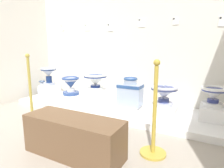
# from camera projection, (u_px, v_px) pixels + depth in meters

# --- Properties ---
(ground_plane) EXTENTS (6.00, 5.51, 0.02)m
(ground_plane) POSITION_uv_depth(u_px,v_px,m) (51.00, 150.00, 2.03)
(ground_plane) COLOR #A3998C
(wall_back) EXTENTS (4.20, 0.06, 3.10)m
(wall_back) POSITION_uv_depth(u_px,v_px,m) (127.00, 22.00, 3.46)
(wall_back) COLOR silver
(wall_back) RESTS_ON ground_plane
(display_platform) EXTENTS (3.60, 0.99, 0.09)m
(display_platform) POSITION_uv_depth(u_px,v_px,m) (113.00, 108.00, 3.27)
(display_platform) COLOR white
(display_platform) RESTS_ON ground_plane
(plinth_block_broad_patterned) EXTENTS (0.37, 0.29, 0.21)m
(plinth_block_broad_patterned) POSITION_uv_depth(u_px,v_px,m) (50.00, 90.00, 3.98)
(plinth_block_broad_patterned) COLOR white
(plinth_block_broad_patterned) RESTS_ON display_platform
(antique_toilet_broad_patterned) EXTENTS (0.33, 0.33, 0.38)m
(antique_toilet_broad_patterned) POSITION_uv_depth(u_px,v_px,m) (49.00, 73.00, 3.91)
(antique_toilet_broad_patterned) COLOR #A9B3CC
(antique_toilet_broad_patterned) RESTS_ON plinth_block_broad_patterned
(plinth_block_slender_white) EXTENTS (0.34, 0.32, 0.11)m
(plinth_block_slender_white) POSITION_uv_depth(u_px,v_px,m) (71.00, 97.00, 3.62)
(plinth_block_slender_white) COLOR white
(plinth_block_slender_white) RESTS_ON display_platform
(antique_toilet_slender_white) EXTENTS (0.32, 0.32, 0.33)m
(antique_toilet_slender_white) POSITION_uv_depth(u_px,v_px,m) (71.00, 84.00, 3.57)
(antique_toilet_slender_white) COLOR #2D498B
(antique_toilet_slender_white) RESTS_ON plinth_block_slender_white
(plinth_block_squat_floral) EXTENTS (0.29, 0.37, 0.26)m
(plinth_block_squat_floral) POSITION_uv_depth(u_px,v_px,m) (96.00, 97.00, 3.35)
(plinth_block_squat_floral) COLOR white
(plinth_block_squat_floral) RESTS_ON display_platform
(antique_toilet_squat_floral) EXTENTS (0.41, 0.41, 0.28)m
(antique_toilet_squat_floral) POSITION_uv_depth(u_px,v_px,m) (95.00, 79.00, 3.29)
(antique_toilet_squat_floral) COLOR white
(antique_toilet_squat_floral) RESTS_ON plinth_block_squat_floral
(plinth_block_central_ornate) EXTENTS (0.33, 0.29, 0.04)m
(plinth_block_central_ornate) POSITION_uv_depth(u_px,v_px,m) (130.00, 106.00, 3.17)
(plinth_block_central_ornate) COLOR white
(plinth_block_central_ornate) RESTS_ON display_platform
(antique_toilet_central_ornate) EXTENTS (0.39, 0.25, 0.46)m
(antique_toilet_central_ornate) POSITION_uv_depth(u_px,v_px,m) (130.00, 92.00, 3.12)
(antique_toilet_central_ornate) COLOR #A0B1D0
(antique_toilet_central_ornate) RESTS_ON plinth_block_central_ornate
(plinth_block_rightmost) EXTENTS (0.38, 0.35, 0.15)m
(plinth_block_rightmost) POSITION_uv_depth(u_px,v_px,m) (163.00, 111.00, 2.77)
(plinth_block_rightmost) COLOR white
(plinth_block_rightmost) RESTS_ON display_platform
(antique_toilet_rightmost) EXTENTS (0.39, 0.39, 0.30)m
(antique_toilet_rightmost) POSITION_uv_depth(u_px,v_px,m) (164.00, 93.00, 2.72)
(antique_toilet_rightmost) COLOR silver
(antique_toilet_rightmost) RESTS_ON plinth_block_rightmost
(plinth_block_pale_glazed) EXTENTS (0.30, 0.39, 0.19)m
(plinth_block_pale_glazed) POSITION_uv_depth(u_px,v_px,m) (212.00, 112.00, 2.63)
(plinth_block_pale_glazed) COLOR white
(plinth_block_pale_glazed) RESTS_ON display_platform
(antique_toilet_pale_glazed) EXTENTS (0.33, 0.33, 0.27)m
(antique_toilet_pale_glazed) POSITION_uv_depth(u_px,v_px,m) (214.00, 94.00, 2.58)
(antique_toilet_pale_glazed) COLOR white
(antique_toilet_pale_glazed) RESTS_ON plinth_block_pale_glazed
(info_placard_first) EXTENTS (0.10, 0.01, 0.11)m
(info_placard_first) POSITION_uv_depth(u_px,v_px,m) (63.00, 28.00, 4.12)
(info_placard_first) COLOR white
(info_placard_second) EXTENTS (0.11, 0.01, 0.13)m
(info_placard_second) POSITION_uv_depth(u_px,v_px,m) (87.00, 27.00, 3.83)
(info_placard_second) COLOR white
(info_placard_third) EXTENTS (0.11, 0.01, 0.15)m
(info_placard_third) POSITION_uv_depth(u_px,v_px,m) (110.00, 27.00, 3.59)
(info_placard_third) COLOR white
(info_placard_fourth) EXTENTS (0.14, 0.01, 0.15)m
(info_placard_fourth) POSITION_uv_depth(u_px,v_px,m) (142.00, 23.00, 3.29)
(info_placard_fourth) COLOR white
(info_placard_fifth) EXTENTS (0.10, 0.01, 0.12)m
(info_placard_fifth) POSITION_uv_depth(u_px,v_px,m) (176.00, 21.00, 3.03)
(info_placard_fifth) COLOR white
(info_placard_sixth) EXTENTS (0.13, 0.01, 0.15)m
(info_placard_sixth) POSITION_uv_depth(u_px,v_px,m) (223.00, 21.00, 2.73)
(info_placard_sixth) COLOR white
(decorative_vase_corner) EXTENTS (0.23, 0.23, 0.37)m
(decorative_vase_corner) POSITION_uv_depth(u_px,v_px,m) (43.00, 90.00, 4.16)
(decorative_vase_corner) COLOR navy
(decorative_vase_corner) RESTS_ON ground_plane
(stanchion_post_near_left) EXTENTS (0.25, 0.25, 0.99)m
(stanchion_post_near_left) POSITION_uv_depth(u_px,v_px,m) (31.00, 100.00, 2.84)
(stanchion_post_near_left) COLOR #B29E41
(stanchion_post_near_left) RESTS_ON ground_plane
(stanchion_post_near_right) EXTENTS (0.27, 0.27, 0.97)m
(stanchion_post_near_right) POSITION_uv_depth(u_px,v_px,m) (154.00, 129.00, 1.89)
(stanchion_post_near_right) COLOR gold
(stanchion_post_near_right) RESTS_ON ground_plane
(museum_bench) EXTENTS (1.03, 0.36, 0.40)m
(museum_bench) POSITION_uv_depth(u_px,v_px,m) (74.00, 137.00, 1.89)
(museum_bench) COLOR brown
(museum_bench) RESTS_ON ground_plane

